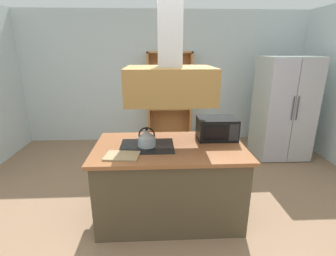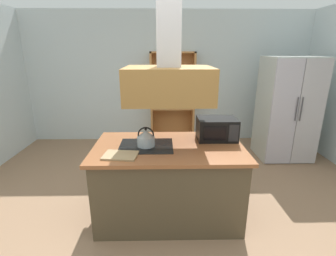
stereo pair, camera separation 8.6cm
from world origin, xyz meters
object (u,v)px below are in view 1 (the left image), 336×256
object	(u,v)px
refrigerator	(283,108)
dish_cabinet	(169,103)
cutting_board	(122,156)
kettle	(147,138)
microwave	(217,128)

from	to	relation	value
refrigerator	dish_cabinet	size ratio (longest dim) A/B	0.96
dish_cabinet	cutting_board	distance (m)	2.90
refrigerator	kettle	bearing A→B (deg)	-144.76
kettle	cutting_board	xyz separation A→B (m)	(-0.24, -0.28, -0.08)
microwave	kettle	bearing A→B (deg)	-165.47
kettle	cutting_board	world-z (taller)	kettle
kettle	cutting_board	bearing A→B (deg)	-131.54
dish_cabinet	cutting_board	size ratio (longest dim) A/B	5.59
cutting_board	microwave	distance (m)	1.19
dish_cabinet	kettle	xyz separation A→B (m)	(-0.38, -2.56, 0.14)
dish_cabinet	refrigerator	bearing A→B (deg)	-22.54
refrigerator	kettle	distance (m)	2.97
kettle	cutting_board	size ratio (longest dim) A/B	0.65
dish_cabinet	microwave	bearing A→B (deg)	-79.06
refrigerator	microwave	size ratio (longest dim) A/B	3.97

